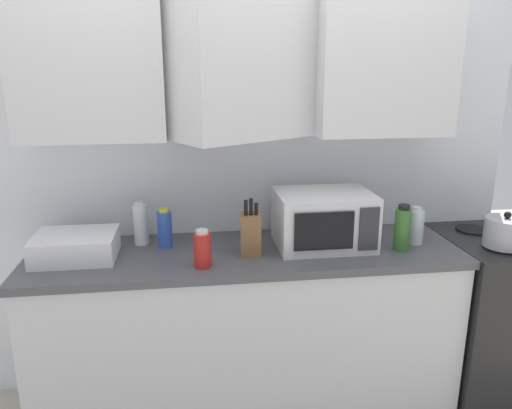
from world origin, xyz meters
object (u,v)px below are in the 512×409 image
bottle_clear_tall (416,226)px  bottle_blue_cleaner (165,229)px  dish_rack (76,246)px  bottle_green_oil (402,228)px  stove_range (505,313)px  bottle_white_jar (141,224)px  kettle (505,232)px  microwave (324,219)px  bottle_red_sauce (203,249)px  knife_block (251,233)px

bottle_clear_tall → bottle_blue_cleaner: bearing=174.4°
dish_rack → bottle_green_oil: bearing=-3.7°
stove_range → bottle_white_jar: bearing=174.9°
kettle → bottle_clear_tall: size_ratio=1.02×
bottle_blue_cleaner → bottle_white_jar: bearing=153.8°
microwave → bottle_red_sauce: bearing=-162.1°
dish_rack → bottle_green_oil: (1.59, -0.10, 0.05)m
kettle → bottle_blue_cleaner: bearing=171.4°
bottle_clear_tall → bottle_green_oil: bearing=-145.1°
bottle_green_oil → bottle_red_sauce: 1.00m
bottle_green_oil → bottle_white_jar: bearing=168.6°
bottle_blue_cleaner → bottle_red_sauce: bottle_blue_cleaner is taller
microwave → dish_rack: size_ratio=1.26×
kettle → bottle_green_oil: bottle_green_oil is taller
bottle_red_sauce → bottle_white_jar: 0.46m
dish_rack → bottle_clear_tall: (1.70, -0.03, 0.03)m
stove_range → bottle_blue_cleaner: bearing=176.4°
stove_range → bottle_red_sauce: bearing=-174.2°
stove_range → kettle: (-0.17, -0.14, 0.53)m
bottle_green_oil → kettle: bearing=-6.2°
dish_rack → knife_block: bearing=-3.6°
stove_range → microwave: bearing=178.4°
microwave → bottle_white_jar: microwave is taller
kettle → knife_block: (-1.28, 0.11, 0.02)m
knife_block → bottle_clear_tall: size_ratio=1.43×
bottle_green_oil → bottle_clear_tall: bearing=34.9°
stove_range → bottle_blue_cleaner: (-1.87, 0.12, 0.55)m
bottle_white_jar → stove_range: bearing=-5.1°
dish_rack → bottle_red_sauce: bearing=-17.6°
bottle_clear_tall → bottle_green_oil: size_ratio=0.85×
kettle → knife_block: bearing=175.2°
kettle → bottle_red_sauce: (-1.52, -0.03, -0.00)m
kettle → bottle_blue_cleaner: bottle_blue_cleaner is taller
microwave → bottle_green_oil: bearing=-17.0°
stove_range → bottle_red_sauce: size_ratio=5.08×
bottle_clear_tall → bottle_red_sauce: size_ratio=1.10×
bottle_white_jar → bottle_green_oil: bearing=-11.4°
microwave → bottle_green_oil: (0.37, -0.11, -0.03)m
stove_range → bottle_white_jar: size_ratio=3.98×
bottle_red_sauce → microwave: bearing=17.9°
kettle → bottle_blue_cleaner: (-1.70, 0.26, 0.01)m
kettle → knife_block: knife_block is taller
bottle_white_jar → kettle: bearing=-9.9°
bottle_green_oil → bottle_blue_cleaner: bearing=170.3°
stove_range → bottle_white_jar: 2.07m
stove_range → kettle: 0.58m
knife_block → bottle_green_oil: (0.76, -0.05, 0.01)m
bottle_green_oil → bottle_white_jar: size_ratio=1.02×
bottle_red_sauce → bottle_green_oil: bearing=5.0°
dish_rack → bottle_red_sauce: 0.63m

